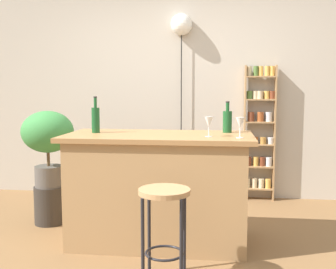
% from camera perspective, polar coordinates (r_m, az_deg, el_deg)
% --- Properties ---
extents(ground, '(12.00, 12.00, 0.00)m').
position_cam_1_polar(ground, '(3.51, -1.98, -16.13)').
color(ground, brown).
extents(back_wall, '(6.40, 0.10, 2.80)m').
position_cam_1_polar(back_wall, '(5.18, 1.34, 7.00)').
color(back_wall, '#BCB2A3').
rests_on(back_wall, ground).
extents(kitchen_counter, '(1.61, 0.80, 0.95)m').
position_cam_1_polar(kitchen_counter, '(3.65, -1.27, -7.36)').
color(kitchen_counter, '#A87F51').
rests_on(kitchen_counter, ground).
extents(bar_stool, '(0.35, 0.35, 0.67)m').
position_cam_1_polar(bar_stool, '(2.88, -0.50, -10.68)').
color(bar_stool, black).
rests_on(bar_stool, ground).
extents(spice_shelf, '(0.37, 0.12, 1.61)m').
position_cam_1_polar(spice_shelf, '(5.07, 12.44, 0.57)').
color(spice_shelf, '#A87F51').
rests_on(spice_shelf, ground).
extents(plant_stool, '(0.30, 0.30, 0.37)m').
position_cam_1_polar(plant_stool, '(4.36, -15.91, -9.25)').
color(plant_stool, '#2D2823').
rests_on(plant_stool, ground).
extents(potted_plant, '(0.51, 0.46, 0.75)m').
position_cam_1_polar(potted_plant, '(4.23, -16.19, -0.45)').
color(potted_plant, '#514C47').
rests_on(potted_plant, plant_stool).
extents(bottle_vinegar, '(0.07, 0.07, 0.32)m').
position_cam_1_polar(bottle_vinegar, '(3.73, -9.90, 2.10)').
color(bottle_vinegar, '#194C23').
rests_on(bottle_vinegar, kitchen_counter).
extents(bottle_wine_red, '(0.08, 0.08, 0.28)m').
position_cam_1_polar(bottle_wine_red, '(3.73, 8.15, 1.87)').
color(bottle_wine_red, '#194C23').
rests_on(bottle_wine_red, kitchen_counter).
extents(wine_glass_left, '(0.07, 0.07, 0.16)m').
position_cam_1_polar(wine_glass_left, '(3.34, 9.87, 1.53)').
color(wine_glass_left, silver).
rests_on(wine_glass_left, kitchen_counter).
extents(wine_glass_center, '(0.07, 0.07, 0.16)m').
position_cam_1_polar(wine_glass_center, '(3.39, 5.62, 1.66)').
color(wine_glass_center, silver).
rests_on(wine_glass_center, kitchen_counter).
extents(pendant_globe_light, '(0.26, 0.26, 2.23)m').
position_cam_1_polar(pendant_globe_light, '(5.12, 1.86, 14.65)').
color(pendant_globe_light, black).
rests_on(pendant_globe_light, ground).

